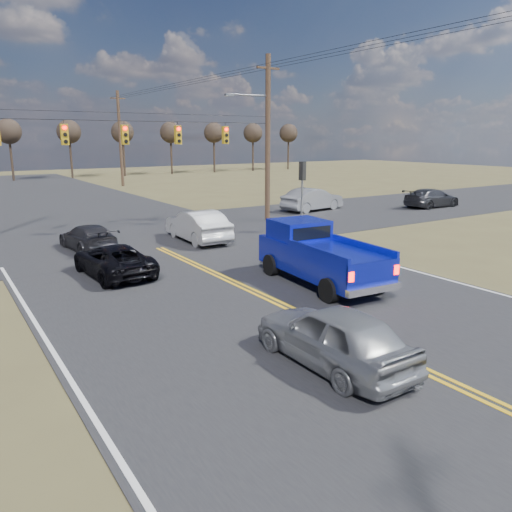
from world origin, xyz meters
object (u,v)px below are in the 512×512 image
pickup_truck (318,255)px  black_suv (113,260)px  dgrey_car_queue (88,237)px  white_car_queue (198,226)px  cross_car_east_near (312,199)px  cross_car_east_far (432,198)px  silver_suv (333,336)px

pickup_truck → black_suv: bearing=144.6°
black_suv → dgrey_car_queue: bearing=-97.9°
pickup_truck → white_car_queue: (-0.23, 9.16, -0.24)m
black_suv → cross_car_east_near: (17.51, 9.40, 0.21)m
white_car_queue → cross_car_east_far: 20.69m
pickup_truck → white_car_queue: size_ratio=1.21×
white_car_queue → dgrey_car_queue: (-5.25, 0.93, -0.19)m
dgrey_car_queue → cross_car_east_far: bearing=176.7°
black_suv → cross_car_east_far: (26.28, 5.90, 0.10)m
black_suv → white_car_queue: (5.67, 4.14, 0.19)m
dgrey_car_queue → cross_car_east_far: (25.86, 0.83, 0.10)m
silver_suv → dgrey_car_queue: 15.57m
dgrey_car_queue → white_car_queue: bearing=164.9°
dgrey_car_queue → cross_car_east_near: bearing=-170.9°
cross_car_east_far → cross_car_east_near: bearing=68.1°
silver_suv → cross_car_east_near: size_ratio=0.87×
silver_suv → black_suv: (-1.81, 10.43, -0.12)m
black_suv → white_car_queue: 7.03m
pickup_truck → dgrey_car_queue: pickup_truck is taller
pickup_truck → silver_suv: bearing=-122.2°
cross_car_east_near → cross_car_east_far: size_ratio=1.02×
cross_car_east_near → silver_suv: bearing=133.4°
dgrey_car_queue → cross_car_east_far: 25.88m
silver_suv → white_car_queue: bearing=-105.1°
silver_suv → cross_car_east_far: size_ratio=0.88×
black_suv → silver_suv: bearing=96.6°
dgrey_car_queue → cross_car_east_near: (17.09, 4.33, 0.21)m
pickup_truck → white_car_queue: pickup_truck is taller
silver_suv → black_suv: silver_suv is taller
cross_car_east_far → silver_suv: bearing=123.6°
silver_suv → cross_car_east_near: cross_car_east_near is taller
dgrey_car_queue → silver_suv: bearing=90.0°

